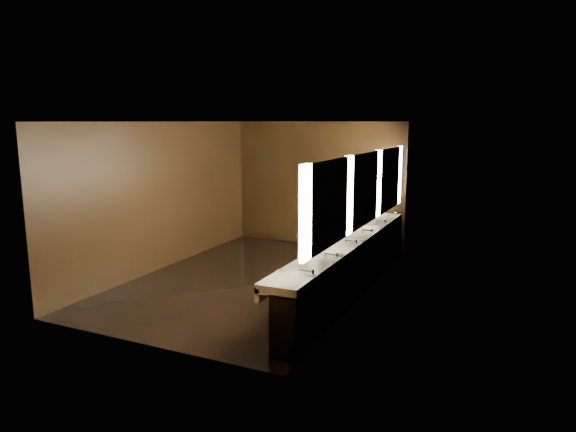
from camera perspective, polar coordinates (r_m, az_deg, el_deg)
The scene contains 10 objects.
floor at distance 9.32m, azimuth -3.61°, elevation -7.05°, with size 6.00×6.00×0.00m, color black.
ceiling at distance 8.89m, azimuth -3.82°, elevation 10.43°, with size 4.00×6.00×0.02m, color #2D2D2B.
wall_back at distance 11.70m, azimuth 3.34°, elevation 3.57°, with size 4.00×0.02×2.80m, color black.
wall_front at distance 6.57m, azimuth -16.31°, elevation -2.30°, with size 4.00×0.02×2.80m, color black.
wall_left at distance 10.10m, azimuth -13.74°, elevation 2.19°, with size 0.02×6.00×2.80m, color black.
wall_right at distance 8.24m, azimuth 8.60°, elevation 0.55°, with size 0.02×6.00×2.80m, color black.
sink_counter at distance 8.50m, azimuth 7.09°, elevation -5.36°, with size 0.55×5.40×1.01m.
mirror_band at distance 8.20m, azimuth 8.54°, elevation 2.97°, with size 0.06×5.03×1.15m.
person at distance 8.22m, azimuth 2.44°, elevation -2.89°, with size 0.66×0.43×1.81m, color #99D2E4.
trash_bin at distance 7.94m, azimuth 3.81°, elevation -8.20°, with size 0.34×0.34×0.53m, color black.
Camera 1 is at (4.26, -7.80, 2.81)m, focal length 32.00 mm.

